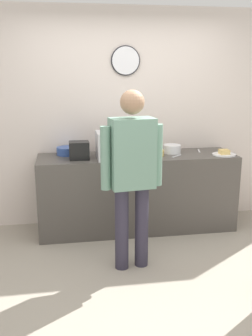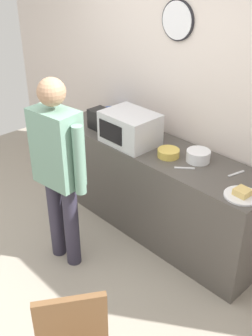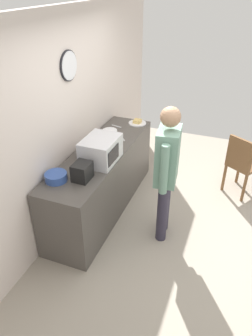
{
  "view_description": "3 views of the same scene",
  "coord_description": "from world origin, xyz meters",
  "px_view_note": "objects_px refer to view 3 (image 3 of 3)",
  "views": [
    {
      "loc": [
        -0.73,
        -3.09,
        1.88
      ],
      "look_at": [
        -0.09,
        0.85,
        0.86
      ],
      "focal_mm": 41.18,
      "sensor_mm": 36.0,
      "label": 1
    },
    {
      "loc": [
        2.33,
        -1.29,
        2.57
      ],
      "look_at": [
        0.12,
        0.82,
        0.85
      ],
      "focal_mm": 42.96,
      "sensor_mm": 36.0,
      "label": 2
    },
    {
      "loc": [
        -3.16,
        -0.38,
        2.85
      ],
      "look_at": [
        -0.06,
        0.81,
        0.83
      ],
      "focal_mm": 33.84,
      "sensor_mm": 36.0,
      "label": 3
    }
  ],
  "objects_px": {
    "toaster": "(82,171)",
    "cereal_bowl": "(111,143)",
    "mixing_bowl": "(110,133)",
    "salad_bowl": "(56,177)",
    "wooden_chair": "(242,163)",
    "fork_utensil": "(116,126)",
    "spoon_utensil": "(122,138)",
    "microwave": "(101,150)",
    "person_standing": "(167,167)",
    "sandwich_plate": "(137,122)"
  },
  "relations": [
    {
      "from": "salad_bowl",
      "to": "person_standing",
      "type": "height_order",
      "value": "person_standing"
    },
    {
      "from": "salad_bowl",
      "to": "mixing_bowl",
      "type": "bearing_deg",
      "value": -4.78
    },
    {
      "from": "sandwich_plate",
      "to": "spoon_utensil",
      "type": "relative_size",
      "value": 1.59
    },
    {
      "from": "fork_utensil",
      "to": "cereal_bowl",
      "type": "bearing_deg",
      "value": -163.85
    },
    {
      "from": "salad_bowl",
      "to": "spoon_utensil",
      "type": "bearing_deg",
      "value": -13.17
    },
    {
      "from": "sandwich_plate",
      "to": "microwave",
      "type": "bearing_deg",
      "value": 178.45
    },
    {
      "from": "microwave",
      "to": "salad_bowl",
      "type": "height_order",
      "value": "microwave"
    },
    {
      "from": "spoon_utensil",
      "to": "fork_utensil",
      "type": "bearing_deg",
      "value": 33.79
    },
    {
      "from": "microwave",
      "to": "toaster",
      "type": "distance_m",
      "value": 0.45
    },
    {
      "from": "salad_bowl",
      "to": "spoon_utensil",
      "type": "distance_m",
      "value": 1.28
    },
    {
      "from": "fork_utensil",
      "to": "wooden_chair",
      "type": "distance_m",
      "value": 1.92
    },
    {
      "from": "cereal_bowl",
      "to": "wooden_chair",
      "type": "distance_m",
      "value": 1.93
    },
    {
      "from": "toaster",
      "to": "cereal_bowl",
      "type": "bearing_deg",
      "value": 2.07
    },
    {
      "from": "salad_bowl",
      "to": "mixing_bowl",
      "type": "xyz_separation_m",
      "value": [
        1.24,
        -0.1,
        0.0
      ]
    },
    {
      "from": "mixing_bowl",
      "to": "wooden_chair",
      "type": "bearing_deg",
      "value": -71.85
    },
    {
      "from": "mixing_bowl",
      "to": "toaster",
      "type": "relative_size",
      "value": 0.95
    },
    {
      "from": "fork_utensil",
      "to": "wooden_chair",
      "type": "bearing_deg",
      "value": -82.74
    },
    {
      "from": "toaster",
      "to": "microwave",
      "type": "bearing_deg",
      "value": -2.82
    },
    {
      "from": "cereal_bowl",
      "to": "salad_bowl",
      "type": "bearing_deg",
      "value": 167.33
    },
    {
      "from": "salad_bowl",
      "to": "cereal_bowl",
      "type": "bearing_deg",
      "value": -12.67
    },
    {
      "from": "microwave",
      "to": "sandwich_plate",
      "type": "relative_size",
      "value": 1.85
    },
    {
      "from": "microwave",
      "to": "toaster",
      "type": "relative_size",
      "value": 2.27
    },
    {
      "from": "mixing_bowl",
      "to": "wooden_chair",
      "type": "height_order",
      "value": "mixing_bowl"
    },
    {
      "from": "cereal_bowl",
      "to": "mixing_bowl",
      "type": "relative_size",
      "value": 0.94
    },
    {
      "from": "mixing_bowl",
      "to": "person_standing",
      "type": "xyz_separation_m",
      "value": [
        -0.66,
        -1.0,
        0.04
      ]
    },
    {
      "from": "cereal_bowl",
      "to": "person_standing",
      "type": "height_order",
      "value": "person_standing"
    },
    {
      "from": "spoon_utensil",
      "to": "sandwich_plate",
      "type": "bearing_deg",
      "value": -2.26
    },
    {
      "from": "cereal_bowl",
      "to": "mixing_bowl",
      "type": "height_order",
      "value": "mixing_bowl"
    },
    {
      "from": "cereal_bowl",
      "to": "mixing_bowl",
      "type": "bearing_deg",
      "value": 27.9
    },
    {
      "from": "person_standing",
      "to": "fork_utensil",
      "type": "bearing_deg",
      "value": 45.58
    },
    {
      "from": "salad_bowl",
      "to": "mixing_bowl",
      "type": "relative_size",
      "value": 1.19
    },
    {
      "from": "microwave",
      "to": "wooden_chair",
      "type": "distance_m",
      "value": 2.14
    },
    {
      "from": "sandwich_plate",
      "to": "person_standing",
      "type": "distance_m",
      "value": 1.47
    },
    {
      "from": "fork_utensil",
      "to": "sandwich_plate",
      "type": "bearing_deg",
      "value": -50.24
    },
    {
      "from": "microwave",
      "to": "fork_utensil",
      "type": "height_order",
      "value": "microwave"
    },
    {
      "from": "mixing_bowl",
      "to": "toaster",
      "type": "bearing_deg",
      "value": -172.07
    },
    {
      "from": "sandwich_plate",
      "to": "spoon_utensil",
      "type": "distance_m",
      "value": 0.57
    },
    {
      "from": "mixing_bowl",
      "to": "salad_bowl",
      "type": "bearing_deg",
      "value": 175.22
    },
    {
      "from": "microwave",
      "to": "mixing_bowl",
      "type": "relative_size",
      "value": 2.4
    },
    {
      "from": "fork_utensil",
      "to": "spoon_utensil",
      "type": "relative_size",
      "value": 1.0
    },
    {
      "from": "microwave",
      "to": "fork_utensil",
      "type": "xyz_separation_m",
      "value": [
        1.03,
        0.22,
        -0.15
      ]
    },
    {
      "from": "microwave",
      "to": "salad_bowl",
      "type": "xyz_separation_m",
      "value": [
        -0.58,
        0.28,
        -0.1
      ]
    },
    {
      "from": "sandwich_plate",
      "to": "wooden_chair",
      "type": "xyz_separation_m",
      "value": [
        0.02,
        -1.61,
        -0.4
      ]
    },
    {
      "from": "toaster",
      "to": "wooden_chair",
      "type": "xyz_separation_m",
      "value": [
        1.71,
        -1.66,
        -0.48
      ]
    },
    {
      "from": "cereal_bowl",
      "to": "sandwich_plate",
      "type": "bearing_deg",
      "value": -6.19
    },
    {
      "from": "sandwich_plate",
      "to": "person_standing",
      "type": "relative_size",
      "value": 0.16
    },
    {
      "from": "microwave",
      "to": "wooden_chair",
      "type": "xyz_separation_m",
      "value": [
        1.26,
        -1.64,
        -0.53
      ]
    },
    {
      "from": "fork_utensil",
      "to": "spoon_utensil",
      "type": "xyz_separation_m",
      "value": [
        -0.35,
        -0.24,
        0.0
      ]
    },
    {
      "from": "wooden_chair",
      "to": "cereal_bowl",
      "type": "bearing_deg",
      "value": 116.07
    },
    {
      "from": "wooden_chair",
      "to": "mixing_bowl",
      "type": "bearing_deg",
      "value": 108.15
    }
  ]
}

